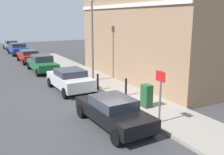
# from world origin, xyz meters

# --- Properties ---
(ground) EXTENTS (80.00, 80.00, 0.00)m
(ground) POSITION_xyz_m (0.00, 0.00, 0.00)
(ground) COLOR #38383A
(sidewalk) EXTENTS (2.72, 30.00, 0.15)m
(sidewalk) POSITION_xyz_m (1.84, 6.00, 0.07)
(sidewalk) COLOR gray
(sidewalk) RESTS_ON ground
(corner_building) EXTENTS (7.85, 13.11, 8.14)m
(corner_building) POSITION_xyz_m (7.07, 4.55, 4.07)
(corner_building) COLOR #937256
(corner_building) RESTS_ON ground
(car_black) EXTENTS (1.90, 4.36, 1.29)m
(car_black) POSITION_xyz_m (-0.95, -1.85, 0.68)
(car_black) COLOR black
(car_black) RESTS_ON ground
(car_silver) EXTENTS (2.02, 4.10, 1.39)m
(car_silver) POSITION_xyz_m (-0.67, 4.36, 0.74)
(car_silver) COLOR #B7B7BC
(car_silver) RESTS_ON ground
(car_green) EXTENTS (1.85, 4.51, 1.45)m
(car_green) POSITION_xyz_m (-0.78, 11.17, 0.74)
(car_green) COLOR #195933
(car_green) RESTS_ON ground
(car_red) EXTENTS (1.88, 4.29, 1.29)m
(car_red) POSITION_xyz_m (-0.81, 16.67, 0.69)
(car_red) COLOR maroon
(car_red) RESTS_ON ground
(car_blue) EXTENTS (2.05, 4.38, 1.44)m
(car_blue) POSITION_xyz_m (-0.85, 23.17, 0.75)
(car_blue) COLOR navy
(car_blue) RESTS_ON ground
(car_grey) EXTENTS (1.92, 4.08, 1.28)m
(car_grey) POSITION_xyz_m (-0.84, 29.08, 0.68)
(car_grey) COLOR slate
(car_grey) RESTS_ON ground
(utility_cabinet) EXTENTS (0.46, 0.61, 1.15)m
(utility_cabinet) POSITION_xyz_m (1.55, -0.84, 0.68)
(utility_cabinet) COLOR #1E4C28
(utility_cabinet) RESTS_ON sidewalk
(bollard_near_cabinet) EXTENTS (0.14, 0.14, 1.04)m
(bollard_near_cabinet) POSITION_xyz_m (1.65, 1.33, 0.70)
(bollard_near_cabinet) COLOR black
(bollard_near_cabinet) RESTS_ON sidewalk
(bollard_far_kerb) EXTENTS (0.14, 0.14, 1.04)m
(bollard_far_kerb) POSITION_xyz_m (0.73, 3.19, 0.70)
(bollard_far_kerb) COLOR black
(bollard_far_kerb) RESTS_ON sidewalk
(street_sign) EXTENTS (0.08, 0.60, 2.30)m
(street_sign) POSITION_xyz_m (0.83, -2.77, 1.66)
(street_sign) COLOR #59595B
(street_sign) RESTS_ON sidewalk
(lamppost) EXTENTS (0.20, 0.44, 5.72)m
(lamppost) POSITION_xyz_m (1.50, 5.62, 3.30)
(lamppost) COLOR #59595B
(lamppost) RESTS_ON sidewalk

